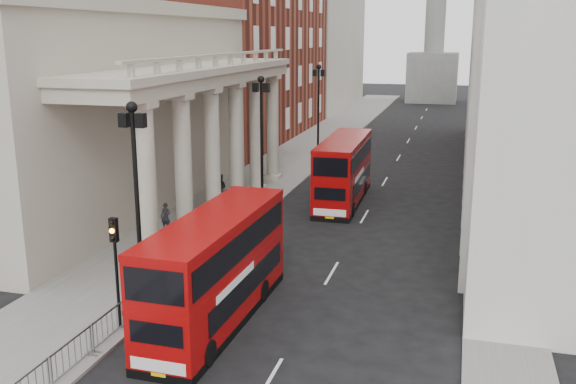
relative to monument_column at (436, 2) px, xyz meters
The scene contains 19 objects.
ground 93.57m from the monument_column, 93.73° to the right, with size 260.00×260.00×0.00m, color black.
sidewalk_west 64.64m from the monument_column, 98.26° to the right, with size 6.00×140.00×0.12m, color slate.
sidewalk_east 64.45m from the monument_column, 83.10° to the right, with size 3.00×140.00×0.12m, color slate.
kerb 64.29m from the monument_column, 95.57° to the right, with size 0.20×140.00×0.14m, color slate.
portico_building 76.47m from the monument_column, 102.57° to the right, with size 9.00×28.00×12.00m, color #A79C8C.
brick_building 47.26m from the monument_column, 110.56° to the right, with size 9.00×32.00×22.00m, color maroon.
west_building_far 21.26m from the monument_column, 143.97° to the right, with size 9.00×30.00×20.00m, color #A79C8C.
east_building 60.93m from the monument_column, 80.54° to the right, with size 8.00×55.00×25.00m, color beige.
monument_column is the anchor object (origin of this frame).
lamp_post_south 88.94m from the monument_column, 94.29° to the right, with size 1.05×0.44×8.32m.
lamp_post_mid 73.14m from the monument_column, 95.24° to the right, with size 1.05×0.44×8.32m.
lamp_post_north 57.46m from the monument_column, 96.72° to the right, with size 1.05×0.44×8.32m.
traffic_light 91.17m from the monument_column, 94.13° to the right, with size 0.28×0.33×4.30m.
crowd_barriers 91.29m from the monument_column, 94.05° to the right, with size 0.50×18.75×1.10m.
bus_near 89.33m from the monument_column, 92.12° to the right, with size 2.58×9.85×4.23m.
bus_far 70.32m from the monument_column, 91.59° to the right, with size 2.60×9.95×4.27m.
pedestrian_a 80.33m from the monument_column, 97.51° to the right, with size 0.58×0.38×1.58m, color black.
pedestrian_b 73.78m from the monument_column, 97.67° to the right, with size 0.94×0.73×1.93m, color black.
pedestrian_c 77.37m from the monument_column, 95.86° to the right, with size 0.94×0.61×1.93m, color black.
Camera 1 is at (11.56, -17.81, 10.88)m, focal length 40.00 mm.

